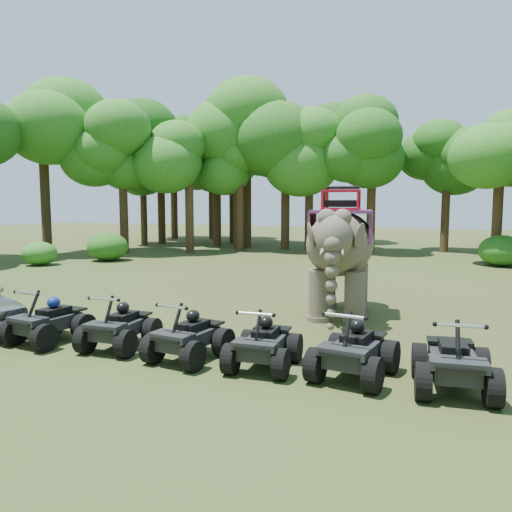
# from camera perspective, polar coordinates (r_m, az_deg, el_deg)

# --- Properties ---
(ground) EXTENTS (110.00, 110.00, 0.00)m
(ground) POSITION_cam_1_polar(r_m,az_deg,el_deg) (12.49, -1.99, -9.26)
(ground) COLOR #47381E
(ground) RESTS_ON ground
(elephant) EXTENTS (2.47, 4.69, 3.78)m
(elephant) POSITION_cam_1_polar(r_m,az_deg,el_deg) (14.83, 9.62, 0.54)
(elephant) COLOR brown
(elephant) RESTS_ON ground
(atv_0) EXTENTS (1.50, 1.92, 1.32)m
(atv_0) POSITION_cam_1_polar(r_m,az_deg,el_deg) (12.88, -22.62, -6.24)
(atv_0) COLOR black
(atv_0) RESTS_ON ground
(atv_1) EXTENTS (1.34, 1.79, 1.29)m
(atv_1) POSITION_cam_1_polar(r_m,az_deg,el_deg) (11.84, -15.35, -7.13)
(atv_1) COLOR black
(atv_1) RESTS_ON ground
(atv_2) EXTENTS (1.49, 1.89, 1.28)m
(atv_2) POSITION_cam_1_polar(r_m,az_deg,el_deg) (10.73, -7.69, -8.36)
(atv_2) COLOR black
(atv_2) RESTS_ON ground
(atv_3) EXTENTS (1.33, 1.77, 1.27)m
(atv_3) POSITION_cam_1_polar(r_m,az_deg,el_deg) (10.12, 0.90, -9.24)
(atv_3) COLOR black
(atv_3) RESTS_ON ground
(atv_4) EXTENTS (1.59, 2.01, 1.36)m
(atv_4) POSITION_cam_1_polar(r_m,az_deg,el_deg) (9.75, 11.16, -9.68)
(atv_4) COLOR black
(atv_4) RESTS_ON ground
(atv_5) EXTENTS (1.53, 1.97, 1.36)m
(atv_5) POSITION_cam_1_polar(r_m,az_deg,el_deg) (9.59, 21.69, -10.27)
(atv_5) COLOR black
(atv_5) RESTS_ON ground
(tree_0) EXTENTS (6.55, 6.55, 9.36)m
(tree_0) POSITION_cam_1_polar(r_m,az_deg,el_deg) (33.94, 13.08, 8.31)
(tree_0) COLOR #195114
(tree_0) RESTS_ON ground
(tree_1) EXTENTS (5.59, 5.59, 7.99)m
(tree_1) POSITION_cam_1_polar(r_m,az_deg,el_deg) (35.47, 20.91, 6.86)
(tree_1) COLOR #195114
(tree_1) RESTS_ON ground
(tree_2) EXTENTS (5.52, 5.52, 7.89)m
(tree_2) POSITION_cam_1_polar(r_m,az_deg,el_deg) (30.11, 25.98, 6.74)
(tree_2) COLOR #195114
(tree_2) RESTS_ON ground
(tree_26) EXTENTS (6.87, 6.87, 9.82)m
(tree_26) POSITION_cam_1_polar(r_m,az_deg,el_deg) (34.83, -23.03, 8.30)
(tree_26) COLOR #195114
(tree_26) RESTS_ON ground
(tree_27) EXTENTS (5.82, 5.82, 8.31)m
(tree_27) POSITION_cam_1_polar(r_m,az_deg,el_deg) (33.64, -14.95, 7.39)
(tree_27) COLOR #195114
(tree_27) RESTS_ON ground
(tree_28) EXTENTS (5.86, 5.86, 8.37)m
(tree_28) POSITION_cam_1_polar(r_m,az_deg,el_deg) (32.84, -7.65, 7.62)
(tree_28) COLOR #195114
(tree_28) RESTS_ON ground
(tree_29) EXTENTS (6.92, 6.92, 9.88)m
(tree_29) POSITION_cam_1_polar(r_m,az_deg,el_deg) (36.81, -1.00, 8.69)
(tree_29) COLOR #195114
(tree_29) RESTS_ON ground
(tree_30) EXTENTS (6.07, 6.07, 8.67)m
(tree_30) POSITION_cam_1_polar(r_m,az_deg,el_deg) (34.66, 6.10, 7.81)
(tree_30) COLOR #195114
(tree_30) RESTS_ON ground
(tree_31) EXTENTS (5.75, 5.75, 8.21)m
(tree_31) POSITION_cam_1_polar(r_m,az_deg,el_deg) (42.91, -4.70, 7.20)
(tree_31) COLOR #195114
(tree_31) RESTS_ON ground
(tree_32) EXTENTS (7.48, 7.48, 10.68)m
(tree_32) POSITION_cam_1_polar(r_m,az_deg,el_deg) (41.53, 7.90, 8.91)
(tree_32) COLOR #195114
(tree_32) RESTS_ON ground
(tree_33) EXTENTS (7.08, 7.08, 10.12)m
(tree_33) POSITION_cam_1_polar(r_m,az_deg,el_deg) (35.82, -2.15, 8.95)
(tree_33) COLOR #195114
(tree_33) RESTS_ON ground
(tree_34) EXTENTS (4.96, 4.96, 7.09)m
(tree_34) POSITION_cam_1_polar(r_m,az_deg,el_deg) (40.14, -12.74, 6.34)
(tree_34) COLOR #195114
(tree_34) RESTS_ON ground
(tree_36) EXTENTS (5.06, 5.06, 7.23)m
(tree_36) POSITION_cam_1_polar(r_m,az_deg,el_deg) (34.06, -1.85, 6.66)
(tree_36) COLOR #195114
(tree_36) RESTS_ON ground
(tree_37) EXTENTS (6.17, 6.17, 8.81)m
(tree_37) POSITION_cam_1_polar(r_m,az_deg,el_deg) (40.10, -4.55, 7.70)
(tree_37) COLOR #195114
(tree_37) RESTS_ON ground
(tree_38) EXTENTS (6.40, 6.40, 9.14)m
(tree_38) POSITION_cam_1_polar(r_m,az_deg,el_deg) (45.69, -5.09, 7.72)
(tree_38) COLOR #195114
(tree_38) RESTS_ON ground
(tree_39) EXTENTS (7.40, 7.40, 10.57)m
(tree_39) POSITION_cam_1_polar(r_m,az_deg,el_deg) (46.11, -9.39, 8.53)
(tree_39) COLOR #195114
(tree_39) RESTS_ON ground
(tree_40) EXTENTS (7.41, 7.41, 10.58)m
(tree_40) POSITION_cam_1_polar(r_m,az_deg,el_deg) (40.42, -2.65, 8.96)
(tree_40) COLOR #195114
(tree_40) RESTS_ON ground
(tree_41) EXTENTS (7.09, 7.09, 10.13)m
(tree_41) POSITION_cam_1_polar(r_m,az_deg,el_deg) (35.36, 3.39, 8.99)
(tree_41) COLOR #195114
(tree_41) RESTS_ON ground
(tree_43) EXTENTS (5.83, 5.83, 8.34)m
(tree_43) POSITION_cam_1_polar(r_m,az_deg,el_deg) (37.91, -4.45, 7.43)
(tree_43) COLOR #195114
(tree_43) RESTS_ON ground
(tree_46) EXTENTS (6.87, 6.87, 9.81)m
(tree_46) POSITION_cam_1_polar(r_m,az_deg,el_deg) (40.77, -10.81, 8.29)
(tree_46) COLOR #195114
(tree_46) RESTS_ON ground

